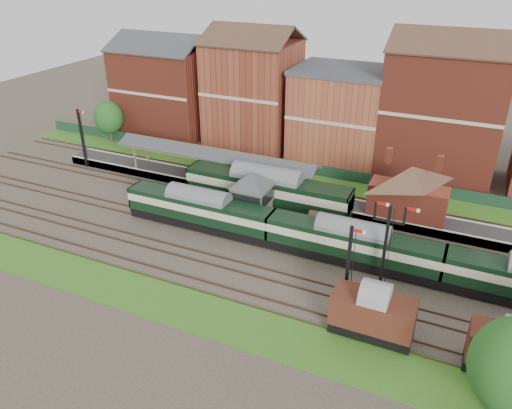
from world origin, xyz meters
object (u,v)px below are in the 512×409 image
at_px(platform_railcar, 267,190).
at_px(dmu_train, 352,243).
at_px(semaphore_bracket, 386,242).
at_px(goods_van_a, 373,313).
at_px(signal_box, 252,196).

bearing_deg(platform_railcar, dmu_train, -29.85).
xyz_separation_m(semaphore_bracket, goods_van_a, (0.60, -6.50, -2.51)).
bearing_deg(goods_van_a, signal_box, 141.93).
xyz_separation_m(semaphore_bracket, dmu_train, (-3.40, 2.50, -2.43)).
bearing_deg(dmu_train, semaphore_bracket, -36.35).
distance_m(signal_box, semaphore_bracket, 16.16).
relative_size(dmu_train, goods_van_a, 7.89).
bearing_deg(semaphore_bracket, signal_box, 159.08).
height_order(semaphore_bracket, platform_railcar, semaphore_bracket).
height_order(signal_box, dmu_train, signal_box).
bearing_deg(platform_railcar, goods_van_a, -45.33).
bearing_deg(dmu_train, platform_railcar, 150.15).
height_order(platform_railcar, goods_van_a, platform_railcar).
bearing_deg(semaphore_bracket, platform_railcar, 148.56).
height_order(signal_box, goods_van_a, signal_box).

